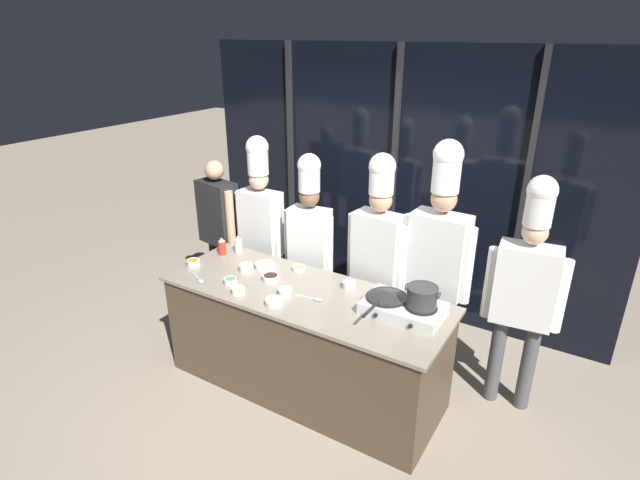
% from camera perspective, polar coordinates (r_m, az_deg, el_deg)
% --- Properties ---
extents(ground_plane, '(24.00, 24.00, 0.00)m').
position_cam_1_polar(ground_plane, '(4.43, -1.77, -16.29)').
color(ground_plane, gray).
extents(window_wall_back, '(4.40, 0.09, 2.70)m').
position_cam_1_polar(window_wall_back, '(5.14, 8.52, 6.28)').
color(window_wall_back, black).
rests_on(window_wall_back, ground_plane).
extents(demo_counter, '(2.33, 0.84, 0.91)m').
position_cam_1_polar(demo_counter, '(4.16, -1.84, -11.42)').
color(demo_counter, '#4C3D2D').
rests_on(demo_counter, ground_plane).
extents(portable_stove, '(0.57, 0.37, 0.11)m').
position_cam_1_polar(portable_stove, '(3.65, 9.50, -7.70)').
color(portable_stove, silver).
rests_on(portable_stove, demo_counter).
extents(frying_pan, '(0.31, 0.54, 0.04)m').
position_cam_1_polar(frying_pan, '(3.65, 7.65, -6.21)').
color(frying_pan, '#232326').
rests_on(frying_pan, portable_stove).
extents(stock_pot, '(0.24, 0.22, 0.15)m').
position_cam_1_polar(stock_pot, '(3.55, 11.60, -6.33)').
color(stock_pot, '#333335').
rests_on(stock_pot, portable_stove).
extents(squeeze_bottle_chili, '(0.07, 0.07, 0.17)m').
position_cam_1_polar(squeeze_bottle_chili, '(4.60, -11.14, -0.73)').
color(squeeze_bottle_chili, red).
rests_on(squeeze_bottle_chili, demo_counter).
extents(squeeze_bottle_clear, '(0.07, 0.07, 0.17)m').
position_cam_1_polar(squeeze_bottle_clear, '(4.62, -9.34, -0.52)').
color(squeeze_bottle_clear, white).
rests_on(squeeze_bottle_clear, demo_counter).
extents(prep_bowl_noodles, '(0.12, 0.12, 0.06)m').
position_cam_1_polar(prep_bowl_noodles, '(4.28, -8.46, -3.08)').
color(prep_bowl_noodles, white).
rests_on(prep_bowl_noodles, demo_counter).
extents(prep_bowl_bean_sprouts, '(0.10, 0.10, 0.06)m').
position_cam_1_polar(prep_bowl_bean_sprouts, '(3.96, 3.32, -5.09)').
color(prep_bowl_bean_sprouts, white).
rests_on(prep_bowl_bean_sprouts, demo_counter).
extents(prep_bowl_carrots, '(0.11, 0.11, 0.05)m').
position_cam_1_polar(prep_bowl_carrots, '(4.46, -14.29, -2.47)').
color(prep_bowl_carrots, white).
rests_on(prep_bowl_carrots, demo_counter).
extents(prep_bowl_scallions, '(0.11, 0.11, 0.04)m').
position_cam_1_polar(prep_bowl_scallions, '(4.10, -10.21, -4.57)').
color(prep_bowl_scallions, white).
rests_on(prep_bowl_scallions, demo_counter).
extents(prep_bowl_mushrooms, '(0.11, 0.11, 0.03)m').
position_cam_1_polar(prep_bowl_mushrooms, '(4.25, -2.46, -3.20)').
color(prep_bowl_mushrooms, white).
rests_on(prep_bowl_mushrooms, demo_counter).
extents(prep_bowl_soy_glaze, '(0.14, 0.14, 0.05)m').
position_cam_1_polar(prep_bowl_soy_glaze, '(4.10, -5.66, -4.25)').
color(prep_bowl_soy_glaze, white).
rests_on(prep_bowl_soy_glaze, demo_counter).
extents(prep_bowl_onion, '(0.11, 0.11, 0.05)m').
position_cam_1_polar(prep_bowl_onion, '(3.87, -4.01, -5.87)').
color(prep_bowl_onion, white).
rests_on(prep_bowl_onion, demo_counter).
extents(prep_bowl_chicken, '(0.14, 0.14, 0.04)m').
position_cam_1_polar(prep_bowl_chicken, '(3.75, -5.25, -6.99)').
color(prep_bowl_chicken, white).
rests_on(prep_bowl_chicken, demo_counter).
extents(prep_bowl_rice, '(0.11, 0.11, 0.05)m').
position_cam_1_polar(prep_bowl_rice, '(3.94, -9.35, -5.64)').
color(prep_bowl_rice, white).
rests_on(prep_bowl_rice, demo_counter).
extents(prep_bowl_ginger, '(0.17, 0.17, 0.05)m').
position_cam_1_polar(prep_bowl_ginger, '(4.31, -6.33, -2.88)').
color(prep_bowl_ginger, white).
rests_on(prep_bowl_ginger, demo_counter).
extents(serving_spoon_slotted, '(0.23, 0.06, 0.02)m').
position_cam_1_polar(serving_spoon_slotted, '(3.81, -0.73, -6.71)').
color(serving_spoon_slotted, '#B2B5BA').
rests_on(serving_spoon_slotted, demo_counter).
extents(serving_spoon_solid, '(0.21, 0.12, 0.02)m').
position_cam_1_polar(serving_spoon_solid, '(4.20, -13.66, -4.42)').
color(serving_spoon_solid, '#B2B5BA').
rests_on(serving_spoon_solid, demo_counter).
extents(person_guest, '(0.54, 0.29, 1.64)m').
position_cam_1_polar(person_guest, '(5.14, -11.51, 1.87)').
color(person_guest, '#232326').
rests_on(person_guest, ground_plane).
extents(chef_head, '(0.54, 0.22, 1.92)m').
position_cam_1_polar(chef_head, '(4.82, -6.81, 2.26)').
color(chef_head, '#2D3856').
rests_on(chef_head, ground_plane).
extents(chef_sous, '(0.48, 0.23, 1.84)m').
position_cam_1_polar(chef_sous, '(4.47, -1.19, 0.42)').
color(chef_sous, '#4C4C51').
rests_on(chef_sous, ground_plane).
extents(chef_line, '(0.55, 0.25, 1.93)m').
position_cam_1_polar(chef_line, '(4.16, 6.66, -0.97)').
color(chef_line, '#232326').
rests_on(chef_line, ground_plane).
extents(chef_pastry, '(0.59, 0.25, 2.08)m').
position_cam_1_polar(chef_pastry, '(4.02, 13.39, -1.27)').
color(chef_pastry, '#2D3856').
rests_on(chef_pastry, ground_plane).
extents(chef_apprentice, '(0.57, 0.27, 1.90)m').
position_cam_1_polar(chef_apprentice, '(3.97, 22.44, -4.69)').
color(chef_apprentice, '#4C4C51').
rests_on(chef_apprentice, ground_plane).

